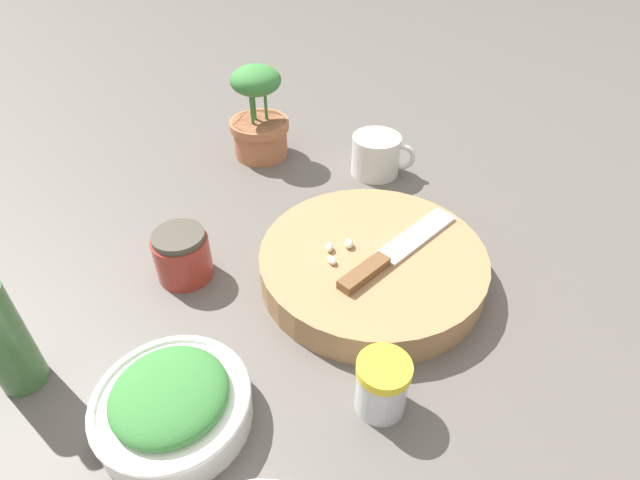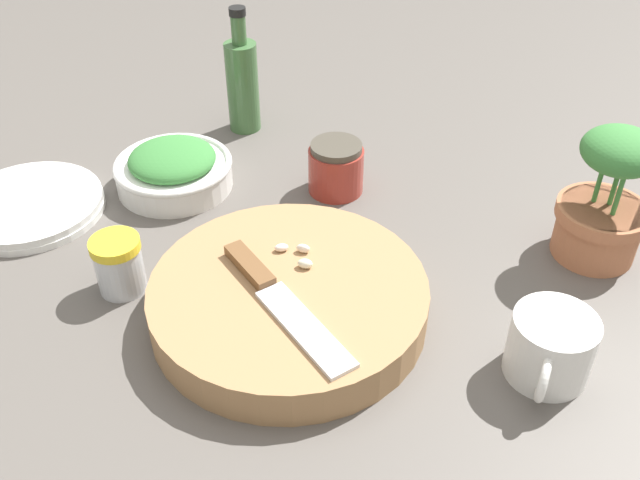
{
  "view_description": "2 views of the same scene",
  "coord_description": "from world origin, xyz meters",
  "px_view_note": "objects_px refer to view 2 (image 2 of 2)",
  "views": [
    {
      "loc": [
        -0.35,
        -0.34,
        0.5
      ],
      "look_at": [
        0.02,
        -0.01,
        0.09
      ],
      "focal_mm": 28.0,
      "sensor_mm": 36.0,
      "label": 1
    },
    {
      "loc": [
        0.59,
        -0.38,
        0.58
      ],
      "look_at": [
        0.07,
        0.01,
        0.08
      ],
      "focal_mm": 40.0,
      "sensor_mm": 36.0,
      "label": 2
    }
  ],
  "objects_px": {
    "honey_jar": "(336,168)",
    "potted_herb": "(605,204)",
    "oil_bottle": "(242,83)",
    "coffee_mug": "(550,348)",
    "cutting_board": "(289,300)",
    "chef_knife": "(277,296)",
    "garlic_cloves": "(297,255)",
    "herb_bowl": "(173,169)",
    "plate_stack": "(29,206)",
    "spice_jar": "(119,264)"
  },
  "relations": [
    {
      "from": "honey_jar",
      "to": "potted_herb",
      "type": "bearing_deg",
      "value": 29.02
    },
    {
      "from": "honey_jar",
      "to": "oil_bottle",
      "type": "bearing_deg",
      "value": -178.56
    },
    {
      "from": "coffee_mug",
      "to": "oil_bottle",
      "type": "height_order",
      "value": "oil_bottle"
    },
    {
      "from": "cutting_board",
      "to": "chef_knife",
      "type": "height_order",
      "value": "chef_knife"
    },
    {
      "from": "chef_knife",
      "to": "honey_jar",
      "type": "height_order",
      "value": "honey_jar"
    },
    {
      "from": "garlic_cloves",
      "to": "chef_knife",
      "type": "bearing_deg",
      "value": -53.06
    },
    {
      "from": "chef_knife",
      "to": "herb_bowl",
      "type": "relative_size",
      "value": 1.37
    },
    {
      "from": "herb_bowl",
      "to": "plate_stack",
      "type": "xyz_separation_m",
      "value": [
        -0.06,
        -0.19,
        -0.02
      ]
    },
    {
      "from": "coffee_mug",
      "to": "potted_herb",
      "type": "relative_size",
      "value": 0.62
    },
    {
      "from": "spice_jar",
      "to": "honey_jar",
      "type": "xyz_separation_m",
      "value": [
        -0.01,
        0.34,
        0.0
      ]
    },
    {
      "from": "coffee_mug",
      "to": "cutting_board",
      "type": "bearing_deg",
      "value": -144.55
    },
    {
      "from": "potted_herb",
      "to": "garlic_cloves",
      "type": "bearing_deg",
      "value": -116.57
    },
    {
      "from": "potted_herb",
      "to": "herb_bowl",
      "type": "bearing_deg",
      "value": -142.44
    },
    {
      "from": "cutting_board",
      "to": "honey_jar",
      "type": "bearing_deg",
      "value": 130.44
    },
    {
      "from": "cutting_board",
      "to": "spice_jar",
      "type": "bearing_deg",
      "value": -140.35
    },
    {
      "from": "honey_jar",
      "to": "potted_herb",
      "type": "xyz_separation_m",
      "value": [
        0.31,
        0.17,
        0.04
      ]
    },
    {
      "from": "chef_knife",
      "to": "coffee_mug",
      "type": "relative_size",
      "value": 2.13
    },
    {
      "from": "oil_bottle",
      "to": "herb_bowl",
      "type": "bearing_deg",
      "value": -63.59
    },
    {
      "from": "herb_bowl",
      "to": "coffee_mug",
      "type": "relative_size",
      "value": 1.55
    },
    {
      "from": "spice_jar",
      "to": "potted_herb",
      "type": "height_order",
      "value": "potted_herb"
    },
    {
      "from": "potted_herb",
      "to": "cutting_board",
      "type": "bearing_deg",
      "value": -110.2
    },
    {
      "from": "honey_jar",
      "to": "chef_knife",
      "type": "bearing_deg",
      "value": -50.76
    },
    {
      "from": "herb_bowl",
      "to": "honey_jar",
      "type": "height_order",
      "value": "honey_jar"
    },
    {
      "from": "garlic_cloves",
      "to": "oil_bottle",
      "type": "relative_size",
      "value": 0.3
    },
    {
      "from": "coffee_mug",
      "to": "oil_bottle",
      "type": "distance_m",
      "value": 0.64
    },
    {
      "from": "chef_knife",
      "to": "potted_herb",
      "type": "distance_m",
      "value": 0.42
    },
    {
      "from": "cutting_board",
      "to": "coffee_mug",
      "type": "distance_m",
      "value": 0.29
    },
    {
      "from": "herb_bowl",
      "to": "oil_bottle",
      "type": "relative_size",
      "value": 0.84
    },
    {
      "from": "spice_jar",
      "to": "plate_stack",
      "type": "relative_size",
      "value": 0.36
    },
    {
      "from": "cutting_board",
      "to": "potted_herb",
      "type": "distance_m",
      "value": 0.41
    },
    {
      "from": "herb_bowl",
      "to": "oil_bottle",
      "type": "distance_m",
      "value": 0.2
    },
    {
      "from": "spice_jar",
      "to": "coffee_mug",
      "type": "height_order",
      "value": "coffee_mug"
    },
    {
      "from": "coffee_mug",
      "to": "potted_herb",
      "type": "xyz_separation_m",
      "value": [
        -0.1,
        0.21,
        0.04
      ]
    },
    {
      "from": "herb_bowl",
      "to": "oil_bottle",
      "type": "bearing_deg",
      "value": 116.41
    },
    {
      "from": "spice_jar",
      "to": "chef_knife",
      "type": "bearing_deg",
      "value": 32.38
    },
    {
      "from": "garlic_cloves",
      "to": "spice_jar",
      "type": "height_order",
      "value": "spice_jar"
    },
    {
      "from": "cutting_board",
      "to": "coffee_mug",
      "type": "relative_size",
      "value": 2.91
    },
    {
      "from": "plate_stack",
      "to": "cutting_board",
      "type": "bearing_deg",
      "value": 23.64
    },
    {
      "from": "garlic_cloves",
      "to": "plate_stack",
      "type": "xyz_separation_m",
      "value": [
        -0.35,
        -0.2,
        -0.04
      ]
    },
    {
      "from": "herb_bowl",
      "to": "potted_herb",
      "type": "xyz_separation_m",
      "value": [
        0.46,
        0.35,
        0.05
      ]
    },
    {
      "from": "cutting_board",
      "to": "spice_jar",
      "type": "distance_m",
      "value": 0.21
    },
    {
      "from": "chef_knife",
      "to": "coffee_mug",
      "type": "xyz_separation_m",
      "value": [
        0.22,
        0.19,
        -0.01
      ]
    },
    {
      "from": "spice_jar",
      "to": "oil_bottle",
      "type": "relative_size",
      "value": 0.36
    },
    {
      "from": "oil_bottle",
      "to": "plate_stack",
      "type": "bearing_deg",
      "value": -86.39
    },
    {
      "from": "honey_jar",
      "to": "potted_herb",
      "type": "height_order",
      "value": "potted_herb"
    },
    {
      "from": "coffee_mug",
      "to": "honey_jar",
      "type": "distance_m",
      "value": 0.41
    },
    {
      "from": "herb_bowl",
      "to": "oil_bottle",
      "type": "xyz_separation_m",
      "value": [
        -0.09,
        0.17,
        0.05
      ]
    },
    {
      "from": "potted_herb",
      "to": "honey_jar",
      "type": "bearing_deg",
      "value": -150.98
    },
    {
      "from": "chef_knife",
      "to": "plate_stack",
      "type": "relative_size",
      "value": 1.15
    },
    {
      "from": "plate_stack",
      "to": "oil_bottle",
      "type": "relative_size",
      "value": 1.01
    }
  ]
}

